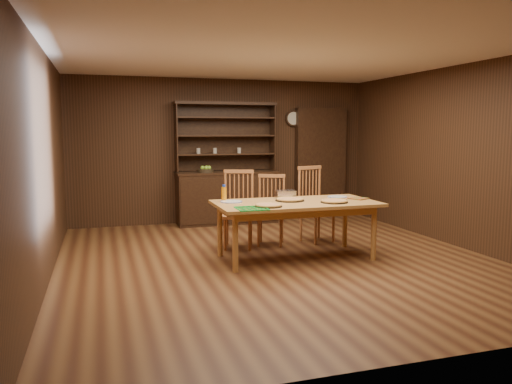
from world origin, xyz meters
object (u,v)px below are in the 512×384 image
object	(u,v)px
chair_left	(238,206)
juice_bottle	(224,193)
chair_center	(271,207)
chair_right	(314,201)
china_hutch	(227,190)
dining_table	(296,207)

from	to	relation	value
chair_left	juice_bottle	bearing A→B (deg)	-103.65
chair_center	chair_right	size ratio (longest dim) A/B	0.91
china_hutch	dining_table	distance (m)	2.73
chair_right	juice_bottle	size ratio (longest dim) A/B	5.21
chair_right	chair_center	bearing A→B (deg)	163.81
chair_center	chair_right	xyz separation A→B (m)	(0.69, 0.01, 0.06)
china_hutch	chair_left	world-z (taller)	china_hutch
china_hutch	chair_center	world-z (taller)	china_hutch
chair_left	chair_right	distance (m)	1.20
dining_table	chair_right	world-z (taller)	chair_right
dining_table	juice_bottle	distance (m)	0.96
china_hutch	chair_left	bearing A→B (deg)	-98.94
china_hutch	chair_left	distance (m)	1.88
juice_bottle	china_hutch	bearing A→B (deg)	75.17
chair_left	china_hutch	bearing A→B (deg)	100.54
china_hutch	chair_center	bearing A→B (deg)	-83.16
chair_right	dining_table	bearing A→B (deg)	-142.74
china_hutch	chair_center	distance (m)	1.83
china_hutch	dining_table	bearing A→B (deg)	-84.78
chair_left	chair_right	world-z (taller)	chair_right
dining_table	chair_center	distance (m)	0.91
chair_center	china_hutch	bearing A→B (deg)	121.05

